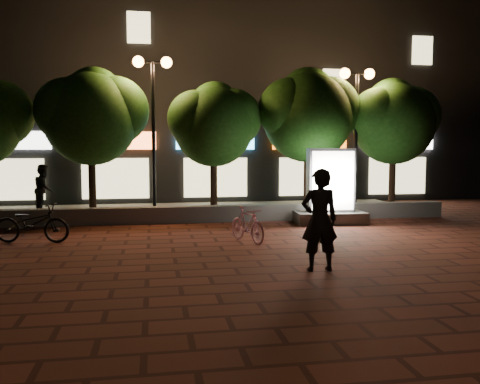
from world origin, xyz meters
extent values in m
plane|color=#5A261C|center=(0.00, 0.00, 0.00)|extent=(80.00, 80.00, 0.00)
cube|color=slate|center=(0.00, 4.00, 0.25)|extent=(16.00, 0.45, 0.50)
cube|color=slate|center=(0.00, 6.50, 0.04)|extent=(16.00, 5.00, 0.08)
cube|color=black|center=(0.00, 13.00, 5.00)|extent=(28.00, 8.00, 10.00)
cube|color=silver|center=(-7.00, 8.94, 2.60)|extent=(3.20, 0.12, 0.70)
cube|color=beige|center=(-7.00, 8.94, 1.10)|extent=(2.60, 0.10, 1.60)
cube|color=orange|center=(-3.00, 8.94, 2.60)|extent=(3.20, 0.12, 0.70)
cube|color=beige|center=(-3.00, 8.94, 1.10)|extent=(2.60, 0.10, 1.60)
cube|color=#3C9ED2|center=(1.00, 8.94, 2.60)|extent=(3.20, 0.12, 0.70)
cube|color=beige|center=(1.00, 8.94, 1.10)|extent=(2.60, 0.10, 1.60)
cube|color=#DA5B07|center=(5.00, 8.94, 2.60)|extent=(3.20, 0.12, 0.70)
cube|color=beige|center=(5.00, 8.94, 1.10)|extent=(2.60, 0.10, 1.60)
cube|color=white|center=(9.00, 8.94, 2.60)|extent=(3.20, 0.12, 0.70)
cube|color=beige|center=(9.00, 8.94, 1.10)|extent=(2.60, 0.10, 1.60)
cube|color=beige|center=(-2.00, 8.94, 7.00)|extent=(0.90, 0.10, 1.20)
cube|color=beige|center=(6.00, 8.94, 5.00)|extent=(0.90, 0.10, 1.20)
cube|color=beige|center=(10.00, 8.94, 6.50)|extent=(0.90, 0.10, 1.20)
sphere|color=#235117|center=(-6.30, 5.60, 3.40)|extent=(2.10, 2.10, 2.10)
cylinder|color=black|center=(-3.50, 5.40, 1.25)|extent=(0.24, 0.24, 2.34)
sphere|color=#235117|center=(-3.50, 5.40, 3.25)|extent=(3.00, 3.00, 3.00)
sphere|color=#235117|center=(-2.75, 5.60, 3.54)|extent=(2.25, 2.25, 2.25)
sphere|color=#235117|center=(-4.17, 5.25, 3.50)|extent=(2.10, 2.10, 2.10)
sphere|color=#235117|center=(-3.40, 5.75, 4.00)|extent=(1.95, 1.95, 1.95)
cylinder|color=black|center=(0.50, 5.40, 1.18)|extent=(0.24, 0.24, 2.21)
sphere|color=#235117|center=(0.50, 5.40, 3.03)|extent=(2.70, 2.70, 2.70)
sphere|color=#235117|center=(1.17, 5.60, 3.33)|extent=(2.03, 2.03, 2.02)
sphere|color=#235117|center=(-0.11, 5.25, 3.28)|extent=(1.89, 1.89, 1.89)
sphere|color=#235117|center=(0.60, 5.75, 3.70)|extent=(1.76, 1.76, 1.76)
cylinder|color=black|center=(3.80, 5.40, 1.30)|extent=(0.24, 0.24, 2.43)
sphere|color=#235117|center=(3.80, 5.40, 3.36)|extent=(3.10, 3.10, 3.10)
sphere|color=#235117|center=(4.58, 5.60, 3.66)|extent=(2.33, 2.33, 2.33)
sphere|color=#235117|center=(3.10, 5.25, 3.61)|extent=(2.17, 2.17, 2.17)
sphere|color=#235117|center=(3.90, 5.75, 4.14)|extent=(2.01, 2.02, 2.02)
cylinder|color=black|center=(7.00, 5.40, 1.23)|extent=(0.24, 0.24, 2.29)
sphere|color=#235117|center=(7.00, 5.40, 3.17)|extent=(2.90, 2.90, 2.90)
sphere|color=#235117|center=(7.72, 5.60, 3.47)|extent=(2.18, 2.17, 2.17)
sphere|color=#235117|center=(6.35, 5.25, 3.42)|extent=(2.03, 2.03, 2.03)
sphere|color=#235117|center=(7.10, 5.75, 3.90)|extent=(1.89, 1.88, 1.88)
cylinder|color=black|center=(-1.50, 5.20, 2.58)|extent=(0.12, 0.12, 5.00)
cylinder|color=black|center=(-1.50, 5.20, 5.08)|extent=(0.90, 0.08, 0.08)
sphere|color=#FF943F|center=(-1.95, 5.20, 5.08)|extent=(0.36, 0.36, 0.36)
sphere|color=#FF943F|center=(-1.05, 5.20, 5.08)|extent=(0.36, 0.36, 0.36)
cylinder|color=black|center=(5.50, 5.20, 2.48)|extent=(0.12, 0.12, 4.80)
cylinder|color=black|center=(5.50, 5.20, 4.88)|extent=(0.90, 0.08, 0.08)
sphere|color=#FF943F|center=(5.05, 5.20, 4.88)|extent=(0.36, 0.36, 0.36)
sphere|color=#FF943F|center=(5.95, 5.20, 4.88)|extent=(0.36, 0.36, 0.36)
cube|color=slate|center=(3.82, 3.05, 0.18)|extent=(2.18, 1.19, 0.35)
cube|color=#4C4C51|center=(3.82, 3.05, 1.33)|extent=(1.44, 0.57, 1.95)
cube|color=white|center=(3.80, 2.79, 1.33)|extent=(1.28, 0.11, 1.77)
cube|color=white|center=(3.83, 3.30, 1.33)|extent=(1.28, 0.11, 1.77)
imported|color=pink|center=(0.73, 0.38, 0.44)|extent=(0.93, 1.50, 0.87)
imported|color=black|center=(1.54, -2.69, 0.97)|extent=(0.71, 0.48, 1.93)
imported|color=black|center=(-4.47, 1.21, 0.48)|extent=(1.92, 0.97, 0.96)
imported|color=black|center=(-5.19, 6.29, 0.92)|extent=(0.65, 0.83, 1.68)
camera|label=1|loc=(-1.54, -11.77, 2.32)|focal=38.08mm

